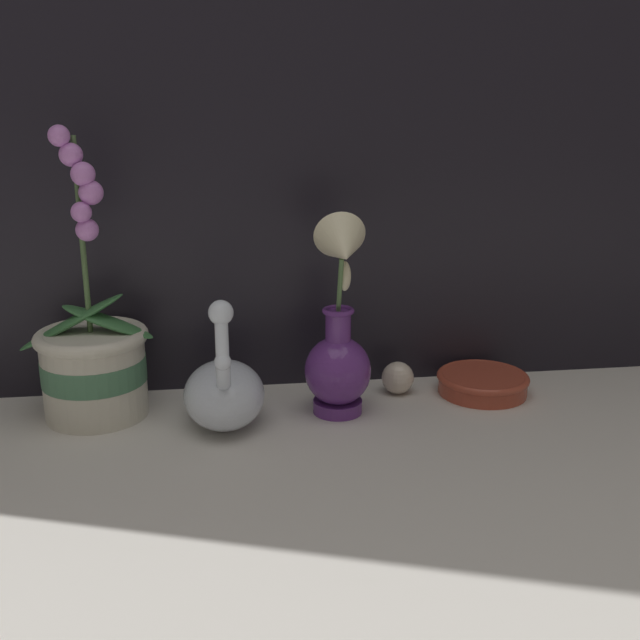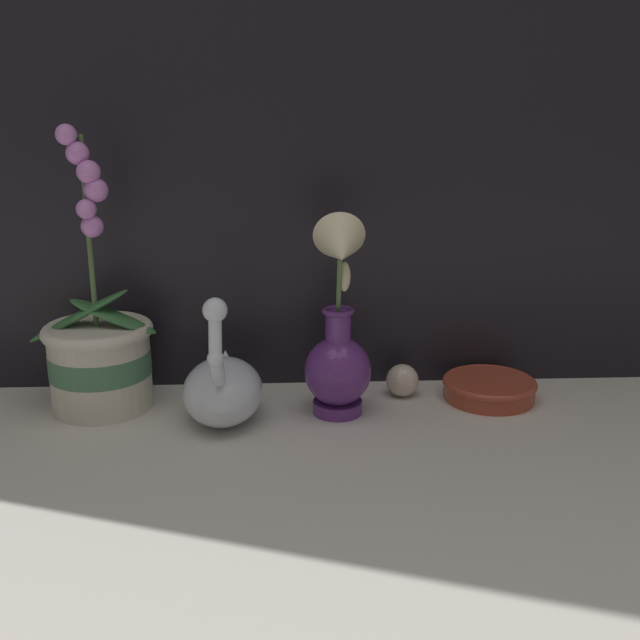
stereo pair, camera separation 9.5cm
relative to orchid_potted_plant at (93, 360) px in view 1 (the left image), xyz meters
name	(u,v)px [view 1 (the left image)]	position (x,y,z in m)	size (l,w,h in m)	color
ground_plane	(313,448)	(0.31, -0.16, -0.09)	(2.80, 2.80, 0.00)	beige
window_backdrop	(290,0)	(0.31, 0.10, 0.51)	(2.80, 0.03, 1.20)	black
orchid_potted_plant	(93,360)	(0.00, 0.00, 0.00)	(0.20, 0.17, 0.43)	beige
swan_figurine	(224,390)	(0.19, -0.06, -0.04)	(0.12, 0.19, 0.21)	silver
blue_vase	(339,344)	(0.36, -0.05, 0.02)	(0.10, 0.13, 0.31)	#602D7F
glass_sphere	(398,378)	(0.47, 0.02, -0.06)	(0.05, 0.05, 0.05)	beige
amber_dish	(483,382)	(0.61, 0.01, -0.07)	(0.15, 0.15, 0.03)	#A8422D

